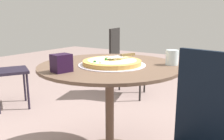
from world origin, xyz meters
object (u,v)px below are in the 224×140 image
(patio_table, at_px, (110,92))
(drinking_cup, at_px, (172,57))
(patio_chair_far, at_px, (2,64))
(pizza_server, at_px, (122,56))
(napkin_dispenser, at_px, (61,63))
(pizza_on_tray, at_px, (112,63))
(patio_chair_corner, at_px, (123,57))

(patio_table, xyz_separation_m, drinking_cup, (-0.21, 0.35, 0.24))
(patio_chair_far, bearing_deg, drinking_cup, 91.80)
(pizza_server, bearing_deg, napkin_dispenser, -21.01)
(patio_table, bearing_deg, pizza_server, 142.00)
(pizza_on_tray, relative_size, patio_chair_far, 0.48)
(pizza_on_tray, bearing_deg, pizza_server, 159.40)
(pizza_server, bearing_deg, pizza_on_tray, -20.60)
(pizza_server, bearing_deg, drinking_cup, 116.35)
(patio_chair_far, bearing_deg, napkin_dispenser, 71.23)
(pizza_server, relative_size, patio_chair_far, 0.23)
(napkin_dispenser, height_order, patio_chair_corner, patio_chair_corner)
(napkin_dispenser, xyz_separation_m, patio_chair_far, (-0.49, -1.44, -0.24))
(patio_table, height_order, pizza_server, pizza_server)
(patio_table, height_order, napkin_dispenser, napkin_dispenser)
(drinking_cup, distance_m, patio_chair_corner, 1.54)
(drinking_cup, bearing_deg, pizza_server, -63.65)
(patio_table, bearing_deg, patio_chair_corner, -152.32)
(drinking_cup, relative_size, napkin_dispenser, 0.96)
(patio_table, relative_size, pizza_server, 4.49)
(napkin_dispenser, relative_size, patio_chair_corner, 0.12)
(pizza_server, bearing_deg, patio_table, -38.00)
(pizza_on_tray, height_order, pizza_server, pizza_server)
(patio_table, distance_m, drinking_cup, 0.48)
(pizza_on_tray, xyz_separation_m, drinking_cup, (-0.22, 0.32, 0.03))
(patio_table, relative_size, patio_chair_far, 1.03)
(pizza_server, xyz_separation_m, patio_chair_corner, (-1.25, -0.74, -0.25))
(pizza_server, bearing_deg, patio_chair_corner, -149.23)
(patio_table, xyz_separation_m, pizza_server, (-0.07, 0.05, 0.25))
(patio_chair_far, bearing_deg, patio_chair_corner, 143.72)
(napkin_dispenser, bearing_deg, pizza_on_tray, -7.96)
(napkin_dispenser, bearing_deg, patio_table, -3.76)
(patio_table, height_order, patio_chair_far, patio_chair_far)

